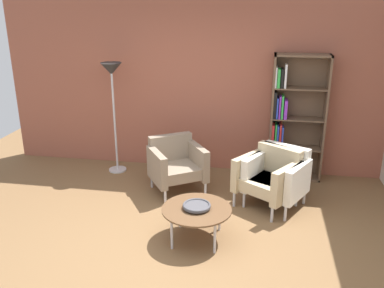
% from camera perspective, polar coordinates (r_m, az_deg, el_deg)
% --- Properties ---
extents(ground_plane, '(8.32, 8.32, 0.00)m').
position_cam_1_polar(ground_plane, '(4.82, -3.03, -13.98)').
color(ground_plane, brown).
extents(brick_back_panel, '(6.40, 0.12, 2.90)m').
position_cam_1_polar(brick_back_panel, '(6.56, 1.50, 8.86)').
color(brick_back_panel, '#9E5642').
rests_on(brick_back_panel, ground_plane).
extents(bookshelf_tall, '(0.80, 0.30, 1.90)m').
position_cam_1_polar(bookshelf_tall, '(6.42, 13.42, 3.21)').
color(bookshelf_tall, brown).
rests_on(bookshelf_tall, ground_plane).
extents(coffee_table_low, '(0.80, 0.80, 0.40)m').
position_cam_1_polar(coffee_table_low, '(4.78, 0.65, -9.13)').
color(coffee_table_low, brown).
rests_on(coffee_table_low, ground_plane).
extents(decorative_bowl, '(0.32, 0.32, 0.05)m').
position_cam_1_polar(decorative_bowl, '(4.75, 0.65, -8.45)').
color(decorative_bowl, '#4C4C51').
rests_on(decorative_bowl, coffee_table_low).
extents(armchair_near_window, '(0.94, 0.92, 0.78)m').
position_cam_1_polar(armchair_near_window, '(5.95, -2.20, -2.68)').
color(armchair_near_window, gray).
rests_on(armchair_near_window, ground_plane).
extents(armchair_by_bookshelf, '(0.94, 0.93, 0.78)m').
position_cam_1_polar(armchair_by_bookshelf, '(5.62, 10.57, -4.40)').
color(armchair_by_bookshelf, '#C6B289').
rests_on(armchair_by_bookshelf, ground_plane).
extents(armchair_spare_guest, '(0.93, 0.90, 0.78)m').
position_cam_1_polar(armchair_spare_guest, '(5.67, 11.74, -4.26)').
color(armchair_spare_guest, white).
rests_on(armchair_spare_guest, ground_plane).
extents(floor_lamp_torchiere, '(0.32, 0.32, 1.74)m').
position_cam_1_polar(floor_lamp_torchiere, '(6.46, -10.91, 8.35)').
color(floor_lamp_torchiere, silver).
rests_on(floor_lamp_torchiere, ground_plane).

